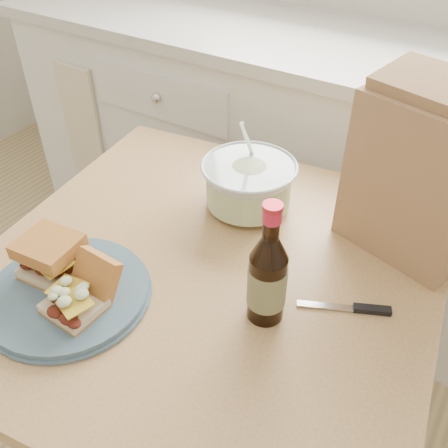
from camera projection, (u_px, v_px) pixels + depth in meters
The scene contains 9 objects.
cabinet_run at pixel (324, 169), 1.83m from camera, with size 2.50×0.64×0.94m.
dining_table at pixel (209, 301), 1.09m from camera, with size 1.02×1.02×0.76m.
plate at pixel (68, 293), 0.94m from camera, with size 0.30×0.30×0.02m, color #466072.
sandwich_left at pixel (51, 256), 0.95m from camera, with size 0.12×0.11×0.08m.
sandwich_right at pixel (81, 292), 0.90m from camera, with size 0.10×0.14×0.08m.
coleslaw_bowl at pixel (249, 186), 1.14m from camera, with size 0.22×0.22×0.22m.
beer_bottle at pixel (267, 277), 0.86m from camera, with size 0.07×0.07×0.25m.
knife at pixel (360, 309), 0.92m from camera, with size 0.16×0.09×0.01m.
paper_bag at pixel (420, 177), 0.97m from camera, with size 0.25×0.17×0.33m, color #A1774E.
Camera 1 is at (0.53, 0.20, 1.46)m, focal length 40.00 mm.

